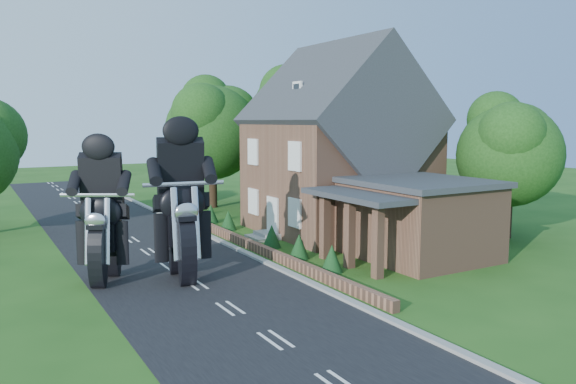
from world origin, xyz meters
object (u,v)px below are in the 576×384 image
house (338,151)px  annex (416,217)px  garden_wall (243,242)px  motorcycle_lead (183,256)px  motorcycle_follow (105,261)px

house → annex: size_ratio=1.45×
garden_wall → motorcycle_lead: motorcycle_lead is taller
house → motorcycle_lead: size_ratio=5.21×
garden_wall → annex: (5.57, -5.80, 1.57)m
garden_wall → motorcycle_follow: bearing=-156.8°
house → motorcycle_lead: bearing=-154.3°
house → motorcycle_follow: bearing=-163.1°
annex → motorcycle_follow: 13.00m
house → annex: (-0.62, -6.80, -2.58)m
motorcycle_lead → motorcycle_follow: (-2.60, 1.11, -0.09)m
annex → motorcycle_lead: annex is taller
house → garden_wall: bearing=-170.8°
annex → motorcycle_follow: annex is taller
garden_wall → house: 7.52m
garden_wall → motorcycle_lead: bearing=-137.3°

